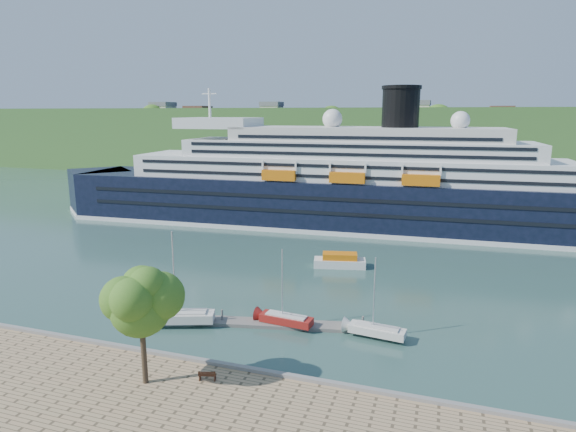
# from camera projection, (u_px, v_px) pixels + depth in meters

# --- Properties ---
(ground) EXTENTS (400.00, 400.00, 0.00)m
(ground) POSITION_uv_depth(u_px,v_px,m) (204.00, 371.00, 42.54)
(ground) COLOR #2A4A43
(ground) RESTS_ON ground
(far_hillside) EXTENTS (400.00, 50.00, 24.00)m
(far_hillside) POSITION_uv_depth(u_px,v_px,m) (391.00, 142.00, 174.79)
(far_hillside) COLOR #2E5923
(far_hillside) RESTS_ON ground
(quay_coping) EXTENTS (220.00, 0.50, 0.30)m
(quay_coping) POSITION_uv_depth(u_px,v_px,m) (202.00, 361.00, 42.11)
(quay_coping) COLOR slate
(quay_coping) RESTS_ON promenade
(cruise_ship) EXTENTS (122.81, 24.28, 27.41)m
(cruise_ship) POSITION_uv_depth(u_px,v_px,m) (332.00, 158.00, 94.91)
(cruise_ship) COLOR black
(cruise_ship) RESTS_ON ground
(park_bench) EXTENTS (1.60, 1.00, 0.96)m
(park_bench) POSITION_uv_depth(u_px,v_px,m) (207.00, 375.00, 39.26)
(park_bench) COLOR #482514
(park_bench) RESTS_ON promenade
(promenade_tree) EXTENTS (6.48, 6.48, 10.73)m
(promenade_tree) POSITION_uv_depth(u_px,v_px,m) (142.00, 321.00, 37.87)
(promenade_tree) COLOR #2E641A
(promenade_tree) RESTS_ON promenade
(floating_pontoon) EXTENTS (17.10, 5.42, 0.38)m
(floating_pontoon) POSITION_uv_depth(u_px,v_px,m) (274.00, 324.00, 51.70)
(floating_pontoon) COLOR gray
(floating_pontoon) RESTS_ON ground
(sailboat_white_near) EXTENTS (8.01, 4.57, 9.99)m
(sailboat_white_near) POSITION_uv_depth(u_px,v_px,m) (180.00, 282.00, 50.62)
(sailboat_white_near) COLOR silver
(sailboat_white_near) RESTS_ON ground
(sailboat_red) EXTENTS (6.47, 2.34, 8.18)m
(sailboat_red) POSITION_uv_depth(u_px,v_px,m) (286.00, 291.00, 50.56)
(sailboat_red) COLOR maroon
(sailboat_red) RESTS_ON ground
(sailboat_white_far) EXTENTS (6.43, 2.45, 8.11)m
(sailboat_white_far) POSITION_uv_depth(u_px,v_px,m) (378.00, 301.00, 47.95)
(sailboat_white_far) COLOR silver
(sailboat_white_far) RESTS_ON ground
(tender_launch) EXTENTS (8.04, 4.21, 2.12)m
(tender_launch) POSITION_uv_depth(u_px,v_px,m) (340.00, 260.00, 71.16)
(tender_launch) COLOR orange
(tender_launch) RESTS_ON ground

